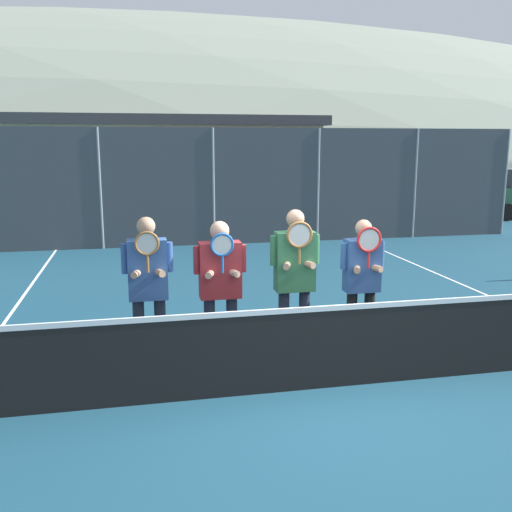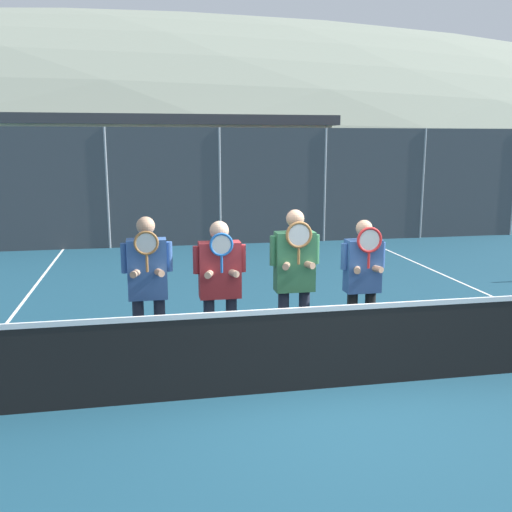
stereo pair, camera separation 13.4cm
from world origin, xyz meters
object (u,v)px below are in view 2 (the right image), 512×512
(player_rightmost, at_px, (363,277))
(car_center, at_px, (401,195))
(player_leftmost, at_px, (148,282))
(player_center_right, at_px, (295,274))
(car_left_of_center, at_px, (245,197))
(car_far_left, at_px, (69,201))
(player_center_left, at_px, (220,280))

(player_rightmost, height_order, car_center, car_center)
(player_leftmost, height_order, player_center_right, player_center_right)
(player_center_right, bearing_deg, player_leftmost, 177.61)
(player_rightmost, relative_size, car_left_of_center, 0.37)
(player_center_right, distance_m, car_left_of_center, 11.47)
(player_leftmost, distance_m, car_left_of_center, 11.73)
(car_far_left, height_order, car_center, car_center)
(car_center, bearing_deg, player_leftmost, -126.30)
(car_far_left, bearing_deg, player_center_left, -74.96)
(player_center_right, xyz_separation_m, player_rightmost, (0.87, 0.06, -0.10))
(player_center_left, xyz_separation_m, player_rightmost, (1.74, -0.02, -0.03))
(player_leftmost, xyz_separation_m, player_rightmost, (2.56, -0.01, -0.06))
(player_leftmost, relative_size, car_far_left, 0.39)
(player_leftmost, height_order, car_center, player_leftmost)
(car_center, bearing_deg, car_left_of_center, -179.18)
(player_center_right, height_order, car_left_of_center, player_center_right)
(player_leftmost, bearing_deg, player_center_left, 1.01)
(car_far_left, bearing_deg, player_leftmost, -78.83)
(player_leftmost, xyz_separation_m, car_center, (8.37, 11.39, -0.15))
(player_center_left, bearing_deg, car_far_left, 105.04)
(player_center_left, bearing_deg, player_leftmost, -178.99)
(car_left_of_center, bearing_deg, player_rightmost, -92.64)
(player_leftmost, distance_m, player_center_right, 1.69)
(player_center_left, height_order, player_center_right, player_center_right)
(player_leftmost, height_order, player_rightmost, player_leftmost)
(car_left_of_center, distance_m, car_center, 5.29)
(player_rightmost, bearing_deg, car_center, 62.99)
(player_center_left, distance_m, car_far_left, 11.99)
(car_center, bearing_deg, car_far_left, 178.94)
(player_center_right, xyz_separation_m, car_left_of_center, (1.39, 11.39, -0.17))
(player_center_right, height_order, car_center, player_center_right)
(player_center_left, relative_size, player_rightmost, 1.02)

